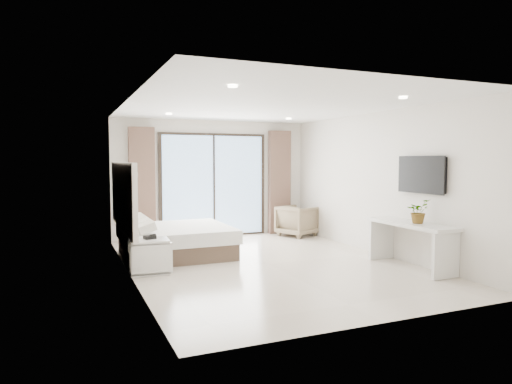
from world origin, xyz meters
TOP-DOWN VIEW (x-y plane):
  - ground at (0.00, 0.00)m, footprint 6.20×6.20m
  - room_shell at (-0.20, 0.86)m, footprint 4.62×6.22m
  - bed at (-1.33, 1.30)m, footprint 1.96×1.87m
  - nightstand at (-2.00, 0.15)m, footprint 0.63×0.53m
  - phone at (-1.98, 0.16)m, footprint 0.20×0.18m
  - console_desk at (2.04, -1.20)m, footprint 0.52×1.67m
  - plant at (2.04, -1.35)m, footprint 0.45×0.47m
  - armchair at (1.85, 2.40)m, footprint 0.96×0.99m

SIDE VIEW (x-z plane):
  - ground at x=0.00m, z-range 0.00..0.00m
  - nightstand at x=-2.00m, z-range 0.00..0.54m
  - bed at x=-1.33m, z-range -0.05..0.63m
  - armchair at x=1.85m, z-range 0.00..0.79m
  - console_desk at x=2.04m, z-range 0.18..0.95m
  - phone at x=-1.98m, z-range 0.54..0.60m
  - plant at x=2.04m, z-range 0.77..1.07m
  - room_shell at x=-0.20m, z-range 0.22..2.94m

